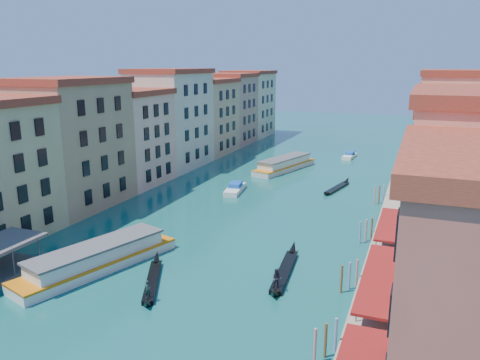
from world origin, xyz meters
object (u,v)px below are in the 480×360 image
(vaporetto_near, at_px, (98,258))
(gondola_fore, at_px, (152,280))
(gondola_right, at_px, (284,270))
(vaporetto_far, at_px, (285,164))

(vaporetto_near, distance_m, gondola_fore, 7.52)
(gondola_fore, bearing_deg, vaporetto_near, 146.85)
(gondola_fore, relative_size, gondola_right, 0.84)
(vaporetto_near, relative_size, gondola_fore, 1.70)
(vaporetto_near, xyz_separation_m, gondola_fore, (7.41, -0.94, -0.86))
(vaporetto_near, height_order, gondola_fore, vaporetto_near)
(gondola_right, bearing_deg, vaporetto_far, 100.22)
(vaporetto_far, height_order, gondola_right, vaporetto_far)
(vaporetto_far, bearing_deg, vaporetto_near, -79.13)
(vaporetto_near, bearing_deg, gondola_right, 34.66)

